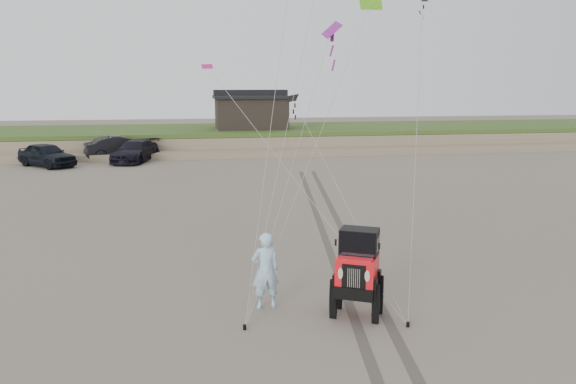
% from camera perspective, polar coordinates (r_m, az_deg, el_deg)
% --- Properties ---
extents(ground, '(160.00, 160.00, 0.00)m').
position_cam_1_polar(ground, '(13.97, 4.82, -12.80)').
color(ground, '#6B6054').
rests_on(ground, ground).
extents(dune_ridge, '(160.00, 14.25, 1.73)m').
position_cam_1_polar(dune_ridge, '(50.19, -6.12, 5.43)').
color(dune_ridge, '#7A6B54').
rests_on(dune_ridge, ground).
extents(cabin, '(6.40, 5.40, 3.35)m').
position_cam_1_polar(cabin, '(49.69, -3.81, 8.21)').
color(cabin, black).
rests_on(cabin, dune_ridge).
extents(truck_a, '(4.74, 4.75, 1.63)m').
position_cam_1_polar(truck_a, '(41.90, -23.31, 3.50)').
color(truck_a, black).
rests_on(truck_a, ground).
extents(truck_b, '(5.61, 3.19, 1.75)m').
position_cam_1_polar(truck_b, '(44.17, -16.54, 4.36)').
color(truck_b, black).
rests_on(truck_b, ground).
extents(truck_c, '(3.62, 5.74, 1.55)m').
position_cam_1_polar(truck_c, '(42.36, -15.25, 4.02)').
color(truck_c, black).
rests_on(truck_c, ground).
extents(jeep, '(3.95, 5.08, 1.74)m').
position_cam_1_polar(jeep, '(13.89, 7.03, -9.12)').
color(jeep, '#FF131B').
rests_on(jeep, ground).
extents(man, '(0.76, 0.53, 1.97)m').
position_cam_1_polar(man, '(14.29, -2.30, -7.97)').
color(man, '#95D0E7').
rests_on(man, ground).
extents(kite_flock, '(7.65, 5.79, 7.43)m').
position_cam_1_polar(kite_flock, '(23.07, 4.72, 18.41)').
color(kite_flock, '#7BEF2A').
rests_on(kite_flock, ground).
extents(stake_main, '(0.08, 0.08, 0.12)m').
position_cam_1_polar(stake_main, '(13.43, -4.43, -13.53)').
color(stake_main, black).
rests_on(stake_main, ground).
extents(stake_aux, '(0.08, 0.08, 0.12)m').
position_cam_1_polar(stake_aux, '(13.82, 12.09, -13.02)').
color(stake_aux, black).
rests_on(stake_aux, ground).
extents(tire_tracks, '(5.22, 29.74, 0.01)m').
position_cam_1_polar(tire_tracks, '(21.77, 4.58, -4.01)').
color(tire_tracks, '#4C443D').
rests_on(tire_tracks, ground).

